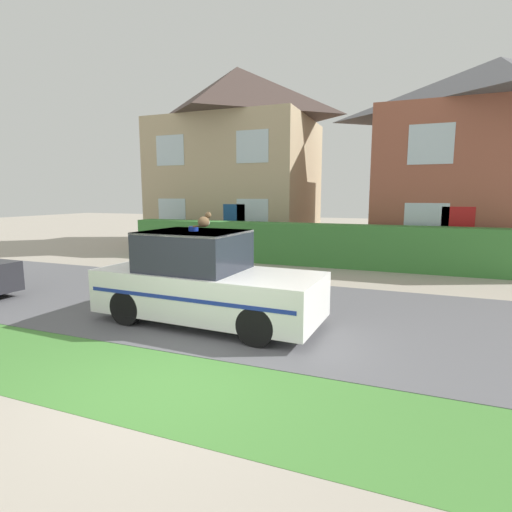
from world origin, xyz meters
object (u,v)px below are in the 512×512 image
Objects in this scene: cat at (205,221)px; police_car at (205,282)px; house_left at (238,157)px; house_right at (492,159)px.

police_car is at bearing 70.72° from cat.
house_left is at bearing 54.86° from cat.
cat is (0.09, -0.12, 1.19)m from police_car.
police_car is at bearing -69.07° from house_left.
house_left reaches higher than cat.
house_left reaches higher than police_car.
cat reaches higher than police_car.
house_left is (-4.45, 11.64, 3.53)m from police_car.
house_right is (6.34, 11.43, 1.85)m from cat.
house_left is (-4.54, 11.76, 2.33)m from cat.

